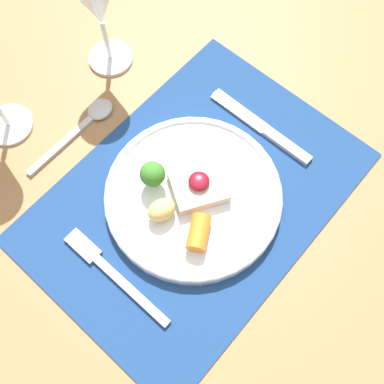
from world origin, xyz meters
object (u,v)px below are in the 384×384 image
at_px(knife, 267,131).
at_px(wine_glass_near, 97,2).
at_px(fork, 110,271).
at_px(spoon, 88,120).
at_px(dinner_plate, 191,194).

height_order(knife, wine_glass_near, wine_glass_near).
bearing_deg(fork, spoon, 51.81).
relative_size(knife, wine_glass_near, 1.04).
xyz_separation_m(dinner_plate, wine_glass_near, (0.10, 0.27, 0.11)).
bearing_deg(wine_glass_near, fork, -134.85).
relative_size(fork, spoon, 1.09).
relative_size(fork, wine_glass_near, 1.04).
height_order(fork, spoon, spoon).
height_order(knife, spoon, spoon).
distance_m(dinner_plate, fork, 0.16).
xyz_separation_m(spoon, wine_glass_near, (0.11, 0.06, 0.12)).
xyz_separation_m(fork, wine_glass_near, (0.26, 0.26, 0.12)).
bearing_deg(spoon, knife, -56.68).
bearing_deg(dinner_plate, wine_glass_near, 69.39).
relative_size(dinner_plate, spoon, 1.50).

